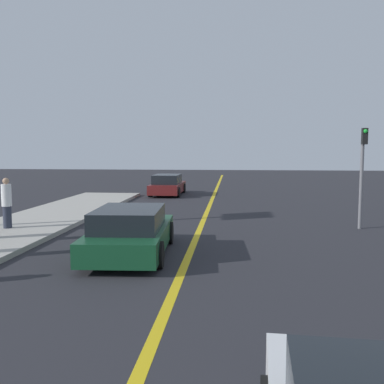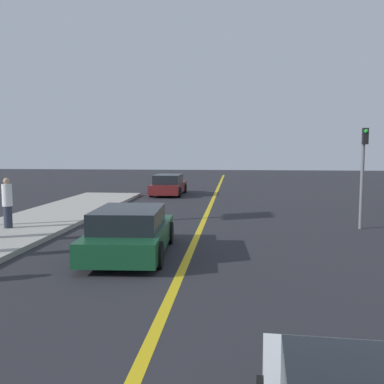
# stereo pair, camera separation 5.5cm
# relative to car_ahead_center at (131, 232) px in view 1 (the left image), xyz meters

# --- Properties ---
(road_center_line) EXTENTS (0.20, 60.00, 0.01)m
(road_center_line) POSITION_rel_car_ahead_center_xyz_m (1.52, 6.17, -0.60)
(road_center_line) COLOR gold
(road_center_line) RESTS_ON ground_plane
(car_ahead_center) EXTENTS (2.15, 4.40, 1.25)m
(car_ahead_center) POSITION_rel_car_ahead_center_xyz_m (0.00, 0.00, 0.00)
(car_ahead_center) COLOR #144728
(car_ahead_center) RESTS_ON ground_plane
(car_far_distant) EXTENTS (1.88, 4.17, 1.26)m
(car_far_distant) POSITION_rel_car_ahead_center_xyz_m (-1.30, 14.90, -0.00)
(car_far_distant) COLOR maroon
(car_far_distant) RESTS_ON ground_plane
(pedestrian_by_sign) EXTENTS (0.32, 0.32, 1.67)m
(pedestrian_by_sign) POSITION_rel_car_ahead_center_xyz_m (-4.80, 2.60, 0.39)
(pedestrian_by_sign) COLOR #282D3D
(pedestrian_by_sign) RESTS_ON sidewalk_left
(traffic_light) EXTENTS (0.18, 0.40, 3.48)m
(traffic_light) POSITION_rel_car_ahead_center_xyz_m (7.08, 4.37, 1.57)
(traffic_light) COLOR slate
(traffic_light) RESTS_ON ground_plane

